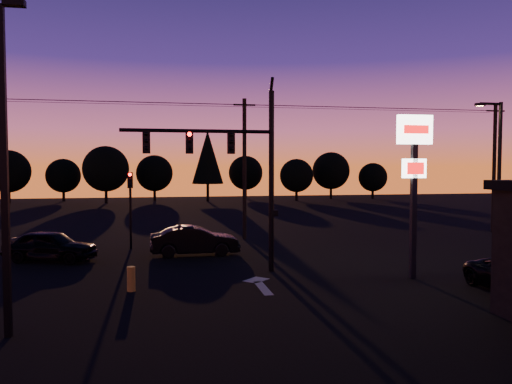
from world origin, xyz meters
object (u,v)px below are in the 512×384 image
secondary_signal (130,199)px  car_mid (195,241)px  streetlight (498,171)px  bollard (131,279)px  pylon_sign (414,161)px  traffic_signal_mast (236,161)px  car_left (50,246)px  parking_lot_light (4,145)px

secondary_signal → car_mid: 4.88m
streetlight → bollard: streetlight is taller
pylon_sign → car_mid: (-8.56, 7.23, -4.15)m
streetlight → traffic_signal_mast: bearing=-173.9°
secondary_signal → streetlight: 19.89m
pylon_sign → car_left: size_ratio=1.51×
streetlight → car_mid: size_ratio=1.72×
pylon_sign → car_mid: bearing=139.8°
streetlight → parking_lot_light: bearing=-158.3°
secondary_signal → bollard: 10.28m
traffic_signal_mast → parking_lot_light: bearing=-136.6°
secondary_signal → car_mid: secondary_signal is taller
parking_lot_light → car_left: parking_lot_light is taller
parking_lot_light → streetlight: size_ratio=1.14×
secondary_signal → bollard: size_ratio=4.69×
car_left → bollard: bearing=-129.3°
parking_lot_light → car_mid: (5.94, 11.73, -4.50)m
pylon_sign → car_mid: size_ratio=1.46×
pylon_sign → car_mid: 11.95m
parking_lot_light → car_mid: 13.90m
traffic_signal_mast → parking_lot_light: 10.19m
car_mid → pylon_sign: bearing=-130.7°
bollard → traffic_signal_mast: bearing=29.7°
traffic_signal_mast → streetlight: bearing=6.1°
secondary_signal → parking_lot_light: parking_lot_light is taller
secondary_signal → streetlight: streetlight is taller
traffic_signal_mast → pylon_sign: traffic_signal_mast is taller
traffic_signal_mast → car_left: 10.50m
traffic_signal_mast → car_left: bearing=153.0°
secondary_signal → car_left: (-3.69, -3.11, -2.09)m
traffic_signal_mast → pylon_sign: size_ratio=1.26×
streetlight → car_left: (-22.60, 2.87, -3.65)m
streetlight → car_left: bearing=172.8°
traffic_signal_mast → car_mid: size_ratio=1.85×
secondary_signal → streetlight: size_ratio=0.54×
pylon_sign → car_left: 17.62m
streetlight → car_mid: 16.22m
pylon_sign → bollard: bearing=180.0°
traffic_signal_mast → secondary_signal: 9.19m
pylon_sign → streetlight: (6.91, 4.00, -0.49)m
bollard → streetlight: bearing=12.3°
streetlight → bollard: (-18.36, -3.99, -3.96)m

